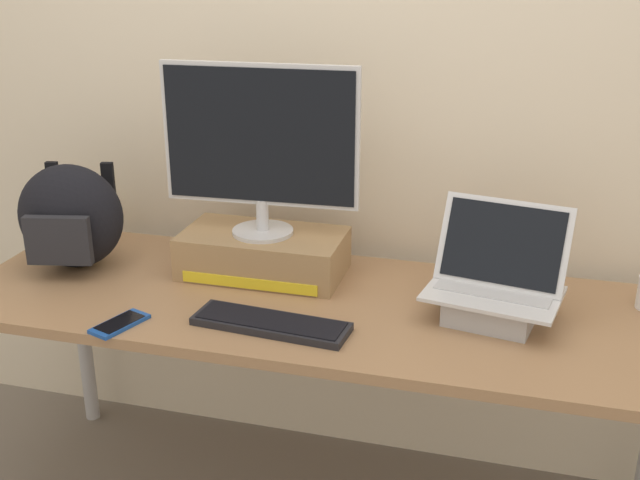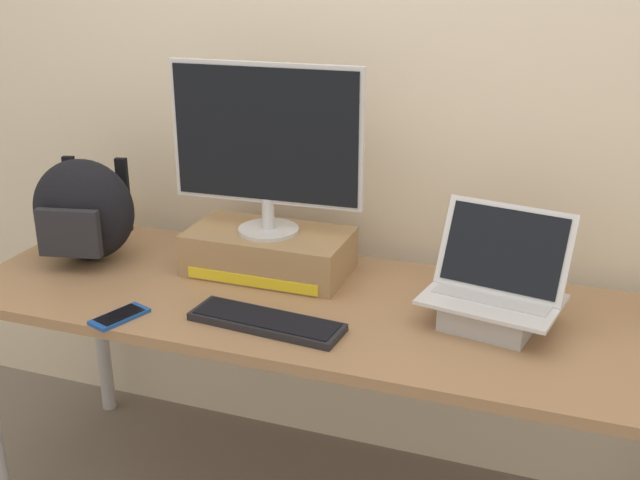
# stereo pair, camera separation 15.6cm
# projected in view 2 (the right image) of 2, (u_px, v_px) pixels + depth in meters

# --- Properties ---
(back_wall) EXTENTS (7.00, 0.10, 2.60)m
(back_wall) POSITION_uv_depth(u_px,v_px,m) (370.00, 70.00, 2.36)
(back_wall) COLOR beige
(back_wall) RESTS_ON ground
(desk) EXTENTS (2.04, 0.70, 0.73)m
(desk) POSITION_uv_depth(u_px,v_px,m) (320.00, 322.00, 2.19)
(desk) COLOR #99704C
(desk) RESTS_ON ground
(toner_box_yellow) EXTENTS (0.48, 0.26, 0.13)m
(toner_box_yellow) POSITION_uv_depth(u_px,v_px,m) (269.00, 252.00, 2.33)
(toner_box_yellow) COLOR #9E7A51
(toner_box_yellow) RESTS_ON desk
(desktop_monitor) EXTENTS (0.57, 0.18, 0.49)m
(desktop_monitor) POSITION_uv_depth(u_px,v_px,m) (266.00, 143.00, 2.21)
(desktop_monitor) COLOR silver
(desktop_monitor) RESTS_ON toner_box_yellow
(open_laptop) EXTENTS (0.38, 0.30, 0.30)m
(open_laptop) POSITION_uv_depth(u_px,v_px,m) (493.00, 301.00, 2.01)
(open_laptop) COLOR #ADADB2
(open_laptop) RESTS_ON desk
(external_keyboard) EXTENTS (0.42, 0.16, 0.02)m
(external_keyboard) POSITION_uv_depth(u_px,v_px,m) (266.00, 322.00, 2.02)
(external_keyboard) COLOR black
(external_keyboard) RESTS_ON desk
(messenger_backpack) EXTENTS (0.35, 0.29, 0.32)m
(messenger_backpack) POSITION_uv_depth(u_px,v_px,m) (84.00, 211.00, 2.39)
(messenger_backpack) COLOR black
(messenger_backpack) RESTS_ON desk
(cell_phone) EXTENTS (0.12, 0.17, 0.01)m
(cell_phone) POSITION_uv_depth(u_px,v_px,m) (120.00, 316.00, 2.06)
(cell_phone) COLOR #19479E
(cell_phone) RESTS_ON desk
(plush_toy) EXTENTS (0.10, 0.10, 0.10)m
(plush_toy) POSITION_uv_depth(u_px,v_px,m) (108.00, 217.00, 2.67)
(plush_toy) COLOR gold
(plush_toy) RESTS_ON desk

